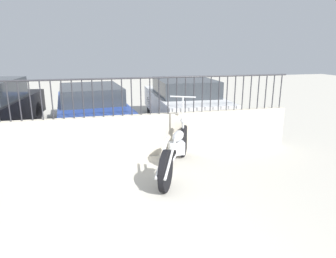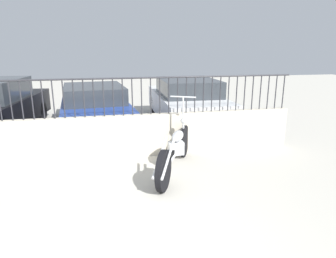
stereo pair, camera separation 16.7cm
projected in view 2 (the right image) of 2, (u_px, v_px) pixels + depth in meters
ground_plane at (86, 258)px, 3.32m from camera, size 40.00×40.00×0.00m
low_wall at (92, 138)px, 6.19m from camera, size 8.86×0.18×0.90m
fence_railing at (88, 91)px, 5.94m from camera, size 8.86×0.04×0.78m
motorcycle_silver at (174, 152)px, 5.46m from camera, size 1.17×2.14×1.34m
car_blue at (94, 106)px, 8.69m from camera, size 2.16×4.53×1.23m
car_white at (186, 101)px, 9.02m from camera, size 1.90×4.39×1.37m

